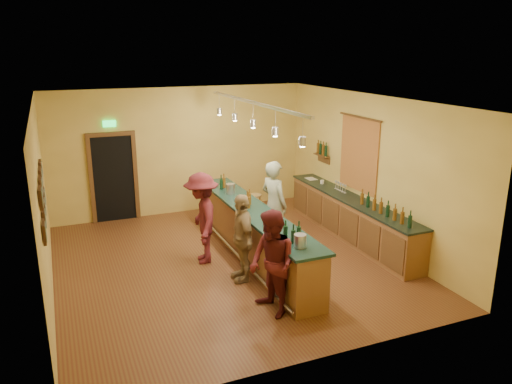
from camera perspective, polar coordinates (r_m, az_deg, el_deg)
name	(u,v)px	position (r m, az deg, el deg)	size (l,w,h in m)	color
floor	(228,262)	(10.07, -3.23, -8.02)	(7.00, 7.00, 0.00)	#5F2C1B
ceiling	(225,100)	(9.23, -3.55, 10.40)	(6.50, 7.00, 0.02)	silver
wall_back	(181,151)	(12.80, -8.57, 4.64)	(6.50, 0.02, 3.20)	#B39743
wall_front	(316,252)	(6.50, 6.93, -6.85)	(6.50, 0.02, 3.20)	#B39743
wall_left	(43,205)	(9.05, -23.21, -1.38)	(0.02, 7.00, 3.20)	#B39743
wall_right	(370,170)	(10.99, 12.85, 2.50)	(0.02, 7.00, 3.20)	#B39743
doorway	(114,176)	(12.59, -15.97, 1.79)	(1.15, 0.09, 2.48)	black
tapestry	(359,155)	(11.24, 11.68, 4.18)	(0.03, 1.40, 1.60)	maroon
bottle_shelf	(322,151)	(12.49, 7.57, 4.70)	(0.17, 0.55, 0.54)	#4C2F17
picture_grid	(43,197)	(8.23, -23.19, -0.50)	(0.06, 2.20, 0.70)	#382111
back_counter	(351,218)	(11.28, 10.81, -2.92)	(0.60, 4.55, 1.27)	brown
tasting_bar	(253,230)	(10.01, -0.32, -4.38)	(0.73, 5.10, 1.38)	brown
pendant_track	(253,111)	(9.44, -0.33, 9.24)	(0.11, 4.60, 0.50)	silver
bartender	(274,204)	(10.53, 2.07, -1.43)	(0.69, 0.45, 1.88)	gray
customer_a	(272,264)	(7.91, 1.86, -8.21)	(0.84, 0.65, 1.73)	#59191E
customer_b	(242,238)	(9.05, -1.60, -5.25)	(0.96, 0.40, 1.64)	#997A51
customer_c	(202,218)	(9.83, -6.19, -2.99)	(1.18, 0.68, 1.82)	#59191E
bar_stool	(255,200)	(12.32, -0.08, -0.95)	(0.31, 0.31, 0.64)	olive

